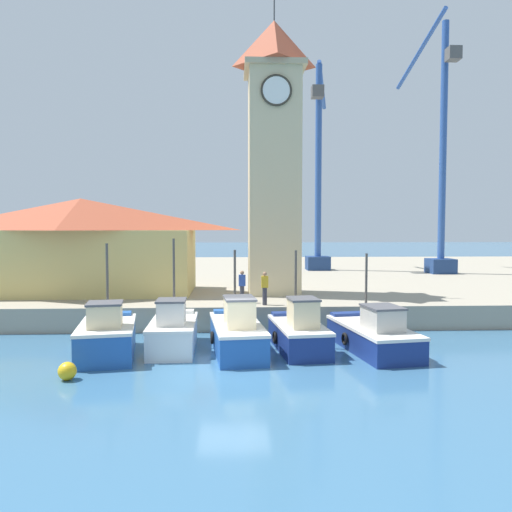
{
  "coord_description": "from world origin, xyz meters",
  "views": [
    {
      "loc": [
        0.02,
        -17.21,
        4.95
      ],
      "look_at": [
        1.14,
        8.13,
        3.5
      ],
      "focal_mm": 35.0,
      "sensor_mm": 36.0,
      "label": 1
    }
  ],
  "objects_px": {
    "port_crane_near": "(440,172)",
    "fishing_boat_left_outer": "(173,331)",
    "fishing_boat_center": "(373,334)",
    "fishing_boat_far_left": "(107,336)",
    "dock_worker_near_tower": "(265,288)",
    "dock_worker_along_quay": "(242,286)",
    "port_crane_far": "(318,192)",
    "fishing_boat_mid_left": "(299,332)",
    "clock_tower": "(274,151)",
    "fishing_boat_left_inner": "(237,333)",
    "mooring_buoy": "(67,371)",
    "warehouse_left": "(81,245)"
  },
  "relations": [
    {
      "from": "port_crane_near",
      "to": "fishing_boat_left_outer",
      "type": "bearing_deg",
      "value": -133.54
    },
    {
      "from": "fishing_boat_center",
      "to": "port_crane_near",
      "type": "height_order",
      "value": "port_crane_near"
    },
    {
      "from": "fishing_boat_left_outer",
      "to": "port_crane_near",
      "type": "relative_size",
      "value": 0.21
    },
    {
      "from": "fishing_boat_far_left",
      "to": "dock_worker_near_tower",
      "type": "relative_size",
      "value": 2.72
    },
    {
      "from": "fishing_boat_left_outer",
      "to": "dock_worker_along_quay",
      "type": "distance_m",
      "value": 5.64
    },
    {
      "from": "fishing_boat_far_left",
      "to": "dock_worker_along_quay",
      "type": "relative_size",
      "value": 2.72
    },
    {
      "from": "port_crane_near",
      "to": "port_crane_far",
      "type": "bearing_deg",
      "value": 159.96
    },
    {
      "from": "fishing_boat_mid_left",
      "to": "clock_tower",
      "type": "bearing_deg",
      "value": 92.28
    },
    {
      "from": "dock_worker_near_tower",
      "to": "port_crane_near",
      "type": "bearing_deg",
      "value": 46.85
    },
    {
      "from": "fishing_boat_far_left",
      "to": "fishing_boat_left_inner",
      "type": "bearing_deg",
      "value": 4.97
    },
    {
      "from": "fishing_boat_far_left",
      "to": "mooring_buoy",
      "type": "height_order",
      "value": "fishing_boat_far_left"
    },
    {
      "from": "fishing_boat_left_inner",
      "to": "fishing_boat_left_outer",
      "type": "bearing_deg",
      "value": 169.29
    },
    {
      "from": "fishing_boat_far_left",
      "to": "mooring_buoy",
      "type": "xyz_separation_m",
      "value": [
        -0.53,
        -2.99,
        -0.49
      ]
    },
    {
      "from": "fishing_boat_center",
      "to": "warehouse_left",
      "type": "bearing_deg",
      "value": 146.58
    },
    {
      "from": "fishing_boat_left_inner",
      "to": "port_crane_near",
      "type": "bearing_deg",
      "value": 51.17
    },
    {
      "from": "fishing_boat_far_left",
      "to": "mooring_buoy",
      "type": "bearing_deg",
      "value": -100.0
    },
    {
      "from": "fishing_boat_left_inner",
      "to": "fishing_boat_mid_left",
      "type": "height_order",
      "value": "fishing_boat_left_inner"
    },
    {
      "from": "mooring_buoy",
      "to": "dock_worker_along_quay",
      "type": "relative_size",
      "value": 0.37
    },
    {
      "from": "fishing_boat_left_outer",
      "to": "fishing_boat_mid_left",
      "type": "distance_m",
      "value": 5.08
    },
    {
      "from": "clock_tower",
      "to": "dock_worker_near_tower",
      "type": "bearing_deg",
      "value": -100.37
    },
    {
      "from": "dock_worker_along_quay",
      "to": "port_crane_far",
      "type": "bearing_deg",
      "value": 69.86
    },
    {
      "from": "clock_tower",
      "to": "port_crane_near",
      "type": "height_order",
      "value": "port_crane_near"
    },
    {
      "from": "warehouse_left",
      "to": "dock_worker_near_tower",
      "type": "bearing_deg",
      "value": -25.9
    },
    {
      "from": "clock_tower",
      "to": "mooring_buoy",
      "type": "height_order",
      "value": "clock_tower"
    },
    {
      "from": "dock_worker_near_tower",
      "to": "warehouse_left",
      "type": "bearing_deg",
      "value": 154.1
    },
    {
      "from": "fishing_boat_mid_left",
      "to": "mooring_buoy",
      "type": "relative_size",
      "value": 7.63
    },
    {
      "from": "fishing_boat_left_inner",
      "to": "warehouse_left",
      "type": "bearing_deg",
      "value": 133.31
    },
    {
      "from": "fishing_boat_far_left",
      "to": "fishing_boat_center",
      "type": "bearing_deg",
      "value": 2.13
    },
    {
      "from": "fishing_boat_center",
      "to": "fishing_boat_left_inner",
      "type": "bearing_deg",
      "value": 179.52
    },
    {
      "from": "fishing_boat_left_inner",
      "to": "port_crane_far",
      "type": "relative_size",
      "value": 0.29
    },
    {
      "from": "fishing_boat_left_outer",
      "to": "fishing_boat_left_inner",
      "type": "bearing_deg",
      "value": -10.71
    },
    {
      "from": "fishing_boat_left_inner",
      "to": "warehouse_left",
      "type": "distance_m",
      "value": 13.33
    },
    {
      "from": "clock_tower",
      "to": "fishing_boat_far_left",
      "type": "bearing_deg",
      "value": -128.21
    },
    {
      "from": "dock_worker_near_tower",
      "to": "mooring_buoy",
      "type": "bearing_deg",
      "value": -131.3
    },
    {
      "from": "fishing_boat_mid_left",
      "to": "dock_worker_near_tower",
      "type": "relative_size",
      "value": 2.8
    },
    {
      "from": "mooring_buoy",
      "to": "dock_worker_along_quay",
      "type": "distance_m",
      "value": 10.53
    },
    {
      "from": "fishing_boat_mid_left",
      "to": "port_crane_near",
      "type": "distance_m",
      "value": 26.8
    },
    {
      "from": "warehouse_left",
      "to": "fishing_boat_left_outer",
      "type": "bearing_deg",
      "value": -54.82
    },
    {
      "from": "fishing_boat_far_left",
      "to": "fishing_boat_mid_left",
      "type": "height_order",
      "value": "fishing_boat_far_left"
    },
    {
      "from": "dock_worker_near_tower",
      "to": "fishing_boat_left_outer",
      "type": "bearing_deg",
      "value": -135.11
    },
    {
      "from": "warehouse_left",
      "to": "port_crane_far",
      "type": "bearing_deg",
      "value": 42.79
    },
    {
      "from": "fishing_boat_mid_left",
      "to": "dock_worker_near_tower",
      "type": "bearing_deg",
      "value": 104.5
    },
    {
      "from": "fishing_boat_center",
      "to": "port_crane_near",
      "type": "bearing_deg",
      "value": 61.49
    },
    {
      "from": "fishing_boat_left_inner",
      "to": "dock_worker_near_tower",
      "type": "height_order",
      "value": "fishing_boat_left_inner"
    },
    {
      "from": "fishing_boat_center",
      "to": "port_crane_far",
      "type": "relative_size",
      "value": 0.3
    },
    {
      "from": "fishing_boat_left_inner",
      "to": "mooring_buoy",
      "type": "height_order",
      "value": "fishing_boat_left_inner"
    },
    {
      "from": "port_crane_far",
      "to": "dock_worker_near_tower",
      "type": "relative_size",
      "value": 11.36
    },
    {
      "from": "fishing_boat_left_outer",
      "to": "clock_tower",
      "type": "relative_size",
      "value": 0.27
    },
    {
      "from": "fishing_boat_far_left",
      "to": "port_crane_far",
      "type": "height_order",
      "value": "port_crane_far"
    },
    {
      "from": "clock_tower",
      "to": "mooring_buoy",
      "type": "xyz_separation_m",
      "value": [
        -7.68,
        -12.07,
        -8.95
      ]
    }
  ]
}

